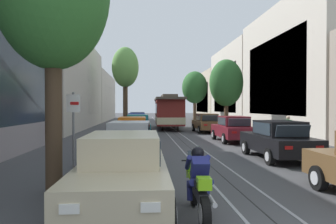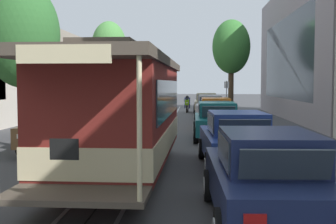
% 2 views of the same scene
% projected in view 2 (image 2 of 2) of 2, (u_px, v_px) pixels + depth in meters
% --- Properties ---
extents(ground_plane, '(160.00, 160.00, 0.00)m').
position_uv_depth(ground_plane, '(134.00, 160.00, 13.45)').
color(ground_plane, '#424244').
extents(trolley_track_rails, '(1.14, 68.77, 0.01)m').
position_uv_depth(trolley_track_rails, '(108.00, 193.00, 9.39)').
color(trolley_track_rails, gray).
rests_on(trolley_track_rails, ground).
extents(parked_car_beige_near_left, '(2.03, 4.38, 1.58)m').
position_uv_depth(parked_car_beige_near_left, '(206.00, 103.00, 34.56)').
color(parked_car_beige_near_left, '#C1B28E').
rests_on(parked_car_beige_near_left, ground).
extents(parked_car_silver_second_left, '(2.14, 4.42, 1.58)m').
position_uv_depth(parked_car_silver_second_left, '(210.00, 107.00, 29.09)').
color(parked_car_silver_second_left, '#B7B7BC').
rests_on(parked_car_silver_second_left, ground).
extents(parked_car_orange_mid_left, '(2.01, 4.37, 1.58)m').
position_uv_depth(parked_car_orange_mid_left, '(215.00, 112.00, 23.41)').
color(parked_car_orange_mid_left, orange).
rests_on(parked_car_orange_mid_left, ground).
extents(parked_car_teal_fourth_left, '(2.00, 4.36, 1.58)m').
position_uv_depth(parked_car_teal_fourth_left, '(217.00, 121.00, 18.27)').
color(parked_car_teal_fourth_left, '#196B70').
rests_on(parked_car_teal_fourth_left, ground).
extents(parked_car_blue_fifth_left, '(2.14, 4.42, 1.58)m').
position_uv_depth(parked_car_blue_fifth_left, '(237.00, 139.00, 12.21)').
color(parked_car_blue_fifth_left, '#233D93').
rests_on(parked_car_blue_fifth_left, ground).
extents(parked_car_navy_sixth_left, '(2.08, 4.40, 1.58)m').
position_uv_depth(parked_car_navy_sixth_left, '(267.00, 177.00, 7.33)').
color(parked_car_navy_sixth_left, '#19234C').
rests_on(parked_car_navy_sixth_left, ground).
extents(parked_car_brown_near_right, '(2.02, 4.37, 1.58)m').
position_uv_depth(parked_car_brown_near_right, '(134.00, 103.00, 35.14)').
color(parked_car_brown_near_right, brown).
rests_on(parked_car_brown_near_right, ground).
extents(parked_car_black_second_right, '(2.01, 4.37, 1.58)m').
position_uv_depth(parked_car_black_second_right, '(119.00, 107.00, 29.03)').
color(parked_car_black_second_right, black).
rests_on(parked_car_black_second_right, ground).
extents(parked_car_maroon_mid_right, '(2.01, 4.36, 1.58)m').
position_uv_depth(parked_car_maroon_mid_right, '(98.00, 113.00, 22.58)').
color(parked_car_maroon_mid_right, maroon).
rests_on(parked_car_maroon_mid_right, ground).
extents(parked_car_brown_fourth_right, '(2.05, 4.38, 1.58)m').
position_uv_depth(parked_car_brown_fourth_right, '(60.00, 127.00, 15.47)').
color(parked_car_brown_fourth_right, brown).
rests_on(parked_car_brown_fourth_right, ground).
extents(street_tree_kerb_left_near, '(2.85, 2.90, 7.15)m').
position_uv_depth(street_tree_kerb_left_near, '(231.00, 47.00, 32.63)').
color(street_tree_kerb_left_near, '#4C3826').
rests_on(street_tree_kerb_left_near, ground).
extents(street_tree_kerb_right_near, '(2.66, 2.72, 7.10)m').
position_uv_depth(street_tree_kerb_right_near, '(109.00, 48.00, 33.20)').
color(street_tree_kerb_right_near, '#4C3826').
rests_on(street_tree_kerb_right_near, ground).
extents(street_tree_kerb_right_second, '(2.81, 2.44, 6.10)m').
position_uv_depth(street_tree_kerb_right_second, '(21.00, 36.00, 15.84)').
color(street_tree_kerb_right_second, brown).
rests_on(street_tree_kerb_right_second, ground).
extents(cable_car_trolley, '(2.74, 9.16, 3.28)m').
position_uv_depth(cable_car_trolley, '(123.00, 111.00, 11.26)').
color(cable_car_trolley, maroon).
rests_on(cable_car_trolley, ground).
extents(motorcycle_with_rider, '(0.56, 1.99, 1.37)m').
position_uv_depth(motorcycle_with_rider, '(187.00, 104.00, 35.23)').
color(motorcycle_with_rider, black).
rests_on(motorcycle_with_rider, ground).
extents(pedestrian_on_left_pavement, '(0.55, 0.22, 1.65)m').
position_uv_depth(pedestrian_on_left_pavement, '(61.00, 108.00, 24.67)').
color(pedestrian_on_left_pavement, '#4C4233').
rests_on(pedestrian_on_left_pavement, ground).
extents(fire_hydrant, '(0.40, 0.22, 0.84)m').
position_uv_depth(fire_hydrant, '(105.00, 110.00, 31.02)').
color(fire_hydrant, '#B2B2B7').
rests_on(fire_hydrant, ground).
extents(street_sign_post, '(0.36, 0.08, 2.55)m').
position_uv_depth(street_sign_post, '(227.00, 94.00, 32.33)').
color(street_sign_post, slate).
rests_on(street_sign_post, ground).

